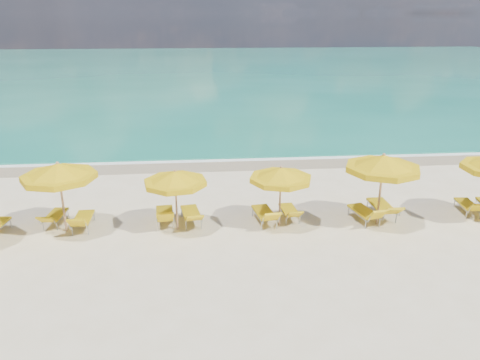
{
  "coord_description": "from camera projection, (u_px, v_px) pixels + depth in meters",
  "views": [
    {
      "loc": [
        -1.47,
        -14.84,
        7.06
      ],
      "look_at": [
        0.0,
        1.5,
        1.2
      ],
      "focal_mm": 35.0,
      "sensor_mm": 36.0,
      "label": 1
    }
  ],
  "objects": [
    {
      "name": "foam_line",
      "position": [
        228.0,
        158.0,
        24.1
      ],
      "size": [
        120.0,
        1.2,
        0.03
      ],
      "primitive_type": "cube",
      "color": "white",
      "rests_on": "ground"
    },
    {
      "name": "umbrella_4",
      "position": [
        281.0,
        175.0,
        15.89
      ],
      "size": [
        2.37,
        2.37,
        2.2
      ],
      "rotation": [
        0.0,
        0.0,
        0.1
      ],
      "color": "tan",
      "rests_on": "ground"
    },
    {
      "name": "lounger_6_left",
      "position": [
        467.0,
        208.0,
        17.43
      ],
      "size": [
        0.72,
        1.65,
        0.76
      ],
      "rotation": [
        0.0,
        0.0,
        -0.12
      ],
      "color": "#A5A8AD",
      "rests_on": "ground"
    },
    {
      "name": "lounger_5_right",
      "position": [
        382.0,
        211.0,
        17.12
      ],
      "size": [
        0.69,
        1.97,
        0.86
      ],
      "rotation": [
        0.0,
        0.0,
        0.01
      ],
      "color": "#A5A8AD",
      "rests_on": "ground"
    },
    {
      "name": "lounger_2_right",
      "position": [
        83.0,
        223.0,
        16.19
      ],
      "size": [
        0.62,
        1.72,
        0.81
      ],
      "rotation": [
        0.0,
        0.0,
        0.02
      ],
      "color": "#A5A8AD",
      "rests_on": "ground"
    },
    {
      "name": "ocean",
      "position": [
        208.0,
        70.0,
        61.44
      ],
      "size": [
        120.0,
        80.0,
        0.3
      ],
      "primitive_type": "cube",
      "color": "#14745B",
      "rests_on": "ground"
    },
    {
      "name": "umbrella_3",
      "position": [
        175.0,
        179.0,
        15.57
      ],
      "size": [
        2.56,
        2.56,
        2.18
      ],
      "rotation": [
        0.0,
        0.0,
        -0.21
      ],
      "color": "tan",
      "rests_on": "ground"
    },
    {
      "name": "whitecap_near",
      "position": [
        132.0,
        123.0,
        31.85
      ],
      "size": [
        14.0,
        0.36,
        0.05
      ],
      "primitive_type": "cube",
      "color": "white",
      "rests_on": "ground"
    },
    {
      "name": "lounger_4_left",
      "position": [
        265.0,
        217.0,
        16.61
      ],
      "size": [
        0.86,
        1.86,
        0.84
      ],
      "rotation": [
        0.0,
        0.0,
        0.15
      ],
      "color": "#A5A8AD",
      "rests_on": "ground"
    },
    {
      "name": "wet_sand_band",
      "position": [
        229.0,
        163.0,
        23.35
      ],
      "size": [
        120.0,
        2.6,
        0.01
      ],
      "primitive_type": "cube",
      "color": "tan",
      "rests_on": "ground"
    },
    {
      "name": "ground_plane",
      "position": [
        244.0,
        226.0,
        16.41
      ],
      "size": [
        120.0,
        120.0,
        0.0
      ],
      "primitive_type": "plane",
      "color": "beige"
    },
    {
      "name": "lounger_2_left",
      "position": [
        55.0,
        219.0,
        16.52
      ],
      "size": [
        0.69,
        1.65,
        0.71
      ],
      "rotation": [
        0.0,
        0.0,
        -0.1
      ],
      "color": "#A5A8AD",
      "rests_on": "ground"
    },
    {
      "name": "lounger_3_right",
      "position": [
        191.0,
        217.0,
        16.61
      ],
      "size": [
        0.87,
        1.89,
        0.76
      ],
      "rotation": [
        0.0,
        0.0,
        0.16
      ],
      "color": "#A5A8AD",
      "rests_on": "ground"
    },
    {
      "name": "lounger_3_left",
      "position": [
        165.0,
        218.0,
        16.54
      ],
      "size": [
        0.76,
        1.81,
        0.87
      ],
      "rotation": [
        0.0,
        0.0,
        0.09
      ],
      "color": "#A5A8AD",
      "rests_on": "ground"
    },
    {
      "name": "umbrella_2",
      "position": [
        59.0,
        172.0,
        15.35
      ],
      "size": [
        2.79,
        2.79,
        2.51
      ],
      "rotation": [
        0.0,
        0.0,
        0.14
      ],
      "color": "tan",
      "rests_on": "ground"
    },
    {
      "name": "lounger_4_right",
      "position": [
        289.0,
        214.0,
        16.94
      ],
      "size": [
        0.63,
        1.63,
        0.7
      ],
      "rotation": [
        0.0,
        0.0,
        0.07
      ],
      "color": "#A5A8AD",
      "rests_on": "ground"
    },
    {
      "name": "whitecap_far",
      "position": [
        310.0,
        102.0,
        39.6
      ],
      "size": [
        18.0,
        0.3,
        0.05
      ],
      "primitive_type": "cube",
      "color": "white",
      "rests_on": "ground"
    },
    {
      "name": "lounger_5_left",
      "position": [
        364.0,
        216.0,
        16.71
      ],
      "size": [
        0.94,
        1.84,
        0.87
      ],
      "rotation": [
        0.0,
        0.0,
        0.2
      ],
      "color": "#A5A8AD",
      "rests_on": "ground"
    },
    {
      "name": "umbrella_5",
      "position": [
        383.0,
        164.0,
        15.9
      ],
      "size": [
        2.59,
        2.59,
        2.61
      ],
      "rotation": [
        0.0,
        0.0,
        -0.01
      ],
      "color": "tan",
      "rests_on": "ground"
    }
  ]
}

